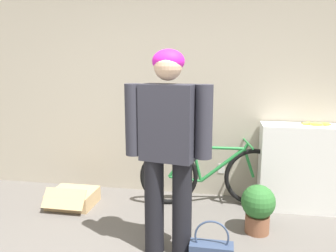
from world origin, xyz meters
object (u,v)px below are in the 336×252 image
object	(u,v)px
cardboard_box	(73,198)
bicycle	(211,175)
handbag	(211,252)
banana	(316,124)
potted_plant	(258,206)
person	(168,140)

from	to	relation	value
cardboard_box	bicycle	bearing A→B (deg)	11.25
bicycle	cardboard_box	bearing A→B (deg)	-178.23
bicycle	handbag	xyz separation A→B (m)	(0.07, -1.19, -0.25)
banana	handbag	bearing A→B (deg)	-129.42
bicycle	cardboard_box	distance (m)	1.63
cardboard_box	potted_plant	bearing A→B (deg)	-7.34
handbag	cardboard_box	distance (m)	1.87
cardboard_box	potted_plant	xyz separation A→B (m)	(2.06, -0.27, 0.18)
person	cardboard_box	world-z (taller)	person
person	bicycle	bearing A→B (deg)	84.84
bicycle	handbag	distance (m)	1.22
person	bicycle	distance (m)	1.29
banana	potted_plant	xyz separation A→B (m)	(-0.63, -0.65, -0.72)
potted_plant	banana	bearing A→B (deg)	46.19
handbag	cardboard_box	size ratio (longest dim) A/B	0.76
bicycle	cardboard_box	size ratio (longest dim) A/B	3.22
banana	cardboard_box	xyz separation A→B (m)	(-2.69, -0.39, -0.90)
handbag	person	bearing A→B (deg)	162.24
bicycle	banana	xyz separation A→B (m)	(1.11, 0.08, 0.63)
person	banana	size ratio (longest dim) A/B	5.51
handbag	potted_plant	world-z (taller)	potted_plant
person	handbag	size ratio (longest dim) A/B	4.50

